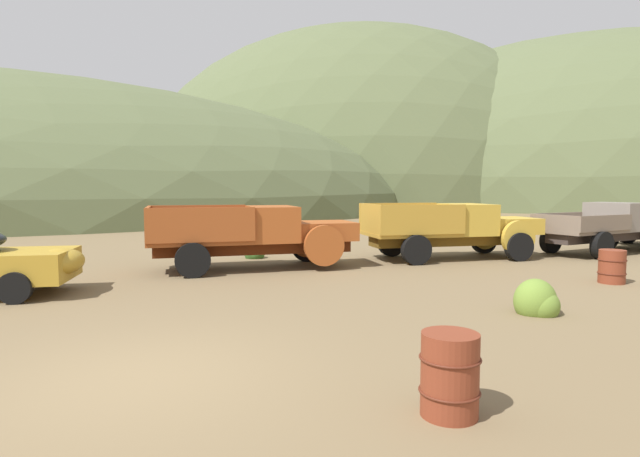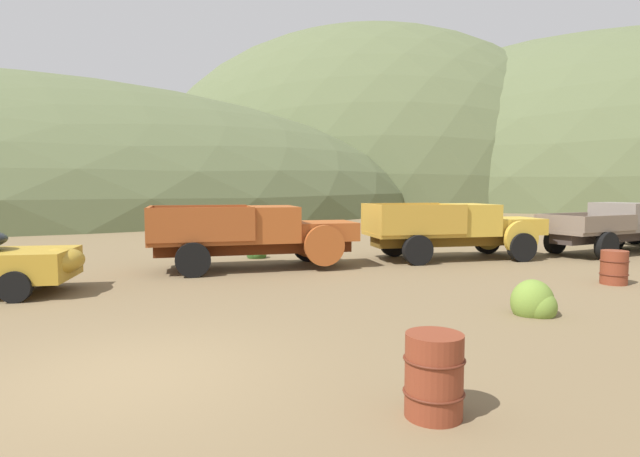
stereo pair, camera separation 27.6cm
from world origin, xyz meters
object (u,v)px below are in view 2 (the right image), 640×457
Objects in this scene: truck_faded_yellow at (465,229)px; oil_drum_spare at (614,267)px; oil_drum_foreground at (434,375)px; truck_oxide_orange at (266,234)px; truck_primer_gray at (619,227)px.

oil_drum_spare is (1.13, -5.21, -0.59)m from truck_faded_yellow.
oil_drum_spare is (8.04, 5.66, -0.02)m from oil_drum_foreground.
truck_faded_yellow is (6.97, 0.28, -0.02)m from truck_oxide_orange.
oil_drum_foreground is (0.06, -10.59, -0.58)m from truck_oxide_orange.
truck_oxide_orange is 9.50m from oil_drum_spare.
truck_oxide_orange is 6.83× the size of oil_drum_foreground.
truck_oxide_orange reaches higher than truck_primer_gray.
truck_primer_gray is 17.09m from oil_drum_foreground.
truck_primer_gray reaches higher than oil_drum_foreground.
oil_drum_spare is (-5.27, -5.04, -0.56)m from truck_primer_gray.
truck_oxide_orange is 6.97m from truck_faded_yellow.
truck_faded_yellow is at bearing 57.54° from oil_drum_foreground.
truck_primer_gray is at bearing 1.05° from truck_oxide_orange.
truck_faded_yellow reaches higher than oil_drum_foreground.
truck_oxide_orange is 1.00× the size of truck_primer_gray.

